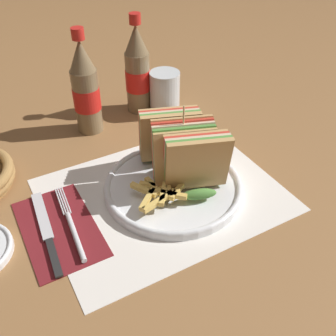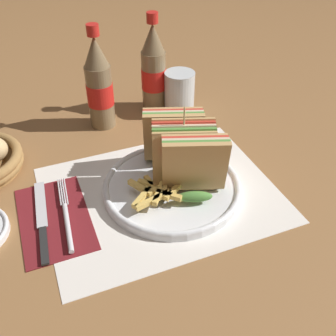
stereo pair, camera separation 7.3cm
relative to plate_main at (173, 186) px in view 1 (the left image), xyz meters
The scene contains 11 objects.
ground_plane 0.03m from the plate_main, 139.33° to the left, with size 4.00×4.00×0.00m, color olive.
placemat 0.02m from the plate_main, behind, with size 0.42×0.33×0.00m.
plate_main is the anchor object (origin of this frame).
club_sandwich 0.07m from the plate_main, 29.92° to the left, with size 0.14×0.20×0.15m.
fries_pile 0.05m from the plate_main, 147.18° to the right, with size 0.11×0.09×0.02m.
napkin 0.22m from the plate_main, behind, with size 0.12×0.20×0.00m.
fork 0.20m from the plate_main, behind, with size 0.03×0.19×0.01m.
knife 0.24m from the plate_main, behind, with size 0.03×0.20×0.00m.
coke_bottle_near 0.30m from the plate_main, 102.06° to the left, with size 0.06×0.06×0.24m.
coke_bottle_far 0.33m from the plate_main, 75.63° to the left, with size 0.06×0.06×0.24m.
glass_near 0.30m from the plate_main, 64.23° to the left, with size 0.07×0.07×0.10m.
Camera 1 is at (-0.26, -0.51, 0.49)m, focal length 42.00 mm.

